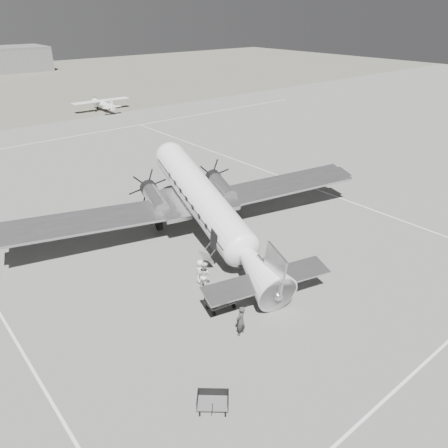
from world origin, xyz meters
The scene contains 11 objects.
ground centered at (0.00, 0.00, 0.00)m, with size 260.00×260.00×0.00m, color slate.
taxi_line_near centered at (0.00, -14.00, 0.01)m, with size 60.00×0.15×0.01m, color silver.
taxi_line_right centered at (12.00, 0.00, 0.01)m, with size 0.15×80.00×0.01m, color silver.
taxi_line_horizon centered at (0.00, 40.00, 0.01)m, with size 90.00×0.15×0.01m, color silver.
dc3_airliner centered at (-2.94, 3.44, 2.86)m, with size 30.05×20.85×5.72m, color #BDBDC0, non-canonical shape.
light_plane_right centered at (12.08, 52.89, 1.06)m, with size 10.20×8.27×2.12m, color silver, non-canonical shape.
baggage_cart_near centered at (-7.59, -3.84, 0.51)m, with size 1.80×1.27×1.02m, color #545454, non-canonical shape.
baggage_cart_far centered at (-12.53, -9.34, 0.42)m, with size 1.50×1.06×0.85m, color #545454, non-canonical shape.
ground_crew centered at (-8.19, -6.33, 0.91)m, with size 0.67×0.44×1.82m, color #2E2E2E.
ramp_agent centered at (-7.01, -1.48, 0.96)m, with size 0.94×0.73×1.92m, color silver.
passenger centered at (-6.85, -0.83, 0.85)m, with size 0.83×0.54×1.70m, color silver.
Camera 1 is at (-21.04, -20.37, 16.23)m, focal length 35.00 mm.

